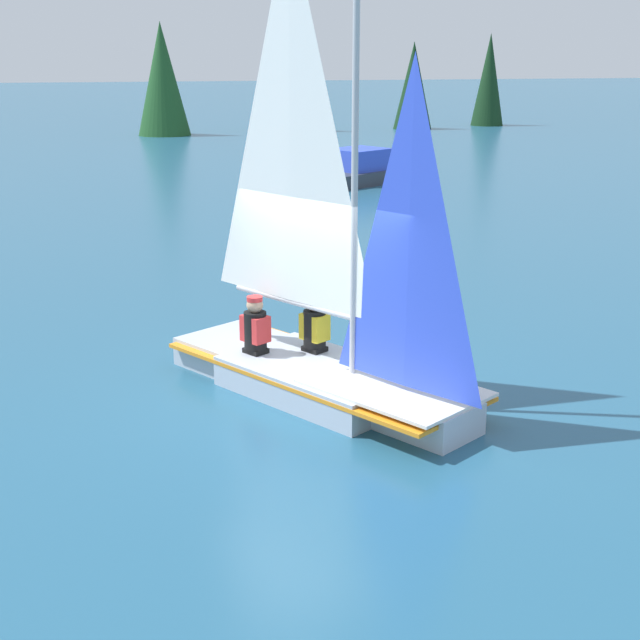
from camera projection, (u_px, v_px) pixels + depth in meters
ground_plane at (320, 393)px, 11.50m from camera, size 260.00×260.00×0.00m
sailboat_main at (320, 329)px, 11.26m from camera, size 3.58×4.54×5.95m
sailor_helm at (315, 334)px, 11.85m from camera, size 0.41×0.43×1.16m
sailor_crew at (255, 335)px, 11.78m from camera, size 0.41×0.43×1.16m
motorboat_distant at (353, 172)px, 29.72m from camera, size 5.29×4.17×1.15m
treeline_shore at (302, 81)px, 49.11m from camera, size 21.74×4.27×5.78m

